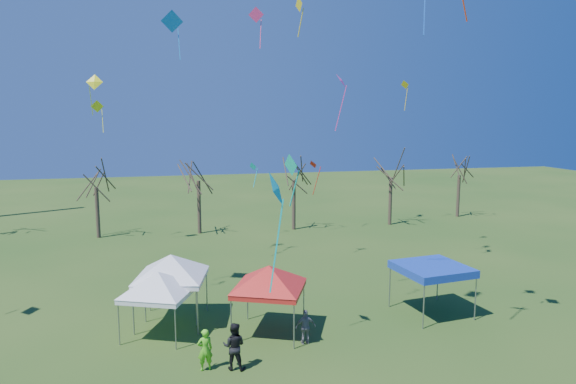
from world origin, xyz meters
name	(u,v)px	position (x,y,z in m)	size (l,w,h in m)	color
ground	(290,355)	(0.00, 0.00, 0.00)	(140.00, 140.00, 0.00)	#254B18
tree_1	(95,169)	(-10.77, 24.65, 5.79)	(3.42, 3.42, 7.54)	#3D2D21
tree_2	(198,162)	(-2.37, 24.38, 6.29)	(3.71, 3.71, 8.18)	#3D2D21
tree_3	(294,162)	(6.03, 24.04, 6.08)	(3.59, 3.59, 7.91)	#3D2D21
tree_4	(391,161)	(15.36, 24.00, 6.06)	(3.58, 3.58, 7.89)	#3D2D21
tree_5	(460,161)	(23.72, 26.07, 5.73)	(3.39, 3.39, 7.46)	#3D2D21
tent_white_west	(158,276)	(-5.45, 3.41, 2.86)	(3.72, 3.72, 3.54)	gray
tent_white_mid	(171,259)	(-4.85, 4.85, 3.22)	(4.42, 4.42, 3.99)	gray
tent_red	(269,270)	(-0.43, 2.46, 3.07)	(4.01, 4.01, 3.80)	gray
tent_blue	(432,269)	(8.20, 2.98, 2.37)	(3.66, 3.66, 2.57)	gray
person_green	(205,350)	(-3.61, -0.44, 0.86)	(0.63, 0.41, 1.72)	#5ED722
person_grey	(306,327)	(0.95, 0.98, 0.79)	(0.92, 0.39, 1.58)	slate
person_dark	(234,346)	(-2.47, -0.63, 0.97)	(0.94, 0.73, 1.94)	black
kite_17	(342,82)	(4.23, 6.10, 11.91)	(1.01, 1.19, 3.05)	#F2359F
kite_12	(405,85)	(16.55, 24.13, 12.95)	(0.80, 1.00, 2.78)	yellow
kite_13	(97,107)	(-10.05, 22.39, 10.86)	(1.01, 0.71, 2.52)	#F2FF1A
kite_18	(299,5)	(2.43, 8.10, 16.11)	(0.40, 0.85, 2.18)	yellow
kite_22	(314,165)	(7.51, 22.84, 5.90)	(1.08, 1.16, 3.02)	red
kite_2	(94,82)	(-9.94, 20.47, 12.60)	(1.26, 0.68, 3.03)	#FBFF1A
kite_19	(253,167)	(2.06, 22.10, 5.94)	(0.78, 0.86, 2.10)	#0EC6D4
kite_24	(256,16)	(0.72, 12.03, 16.22)	(0.97, 0.63, 2.54)	#E73371
kite_1	(292,165)	(0.33, 1.16, 8.04)	(0.60, 1.00, 2.25)	#0BB38B
kite_5	(277,191)	(-1.79, -5.97, 8.02)	(0.85, 1.19, 3.55)	#0DC7C9
kite_11	(172,22)	(-4.31, 13.83, 15.97)	(1.41, 0.82, 3.07)	#1581E0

